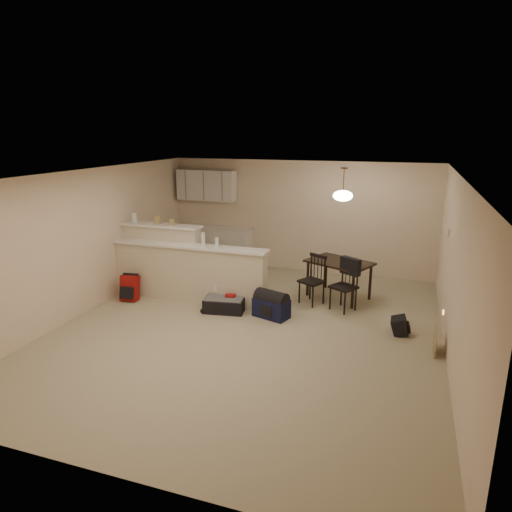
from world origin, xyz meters
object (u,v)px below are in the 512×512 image
at_px(black_daypack, 400,326).
at_px(red_backpack, 130,288).
at_px(dining_table, 339,266).
at_px(dining_chair_far, 344,286).
at_px(suitcase, 225,305).
at_px(pendant_lamp, 343,195).
at_px(navy_duffel, 271,308).
at_px(dining_chair_near, 312,280).

bearing_deg(black_daypack, red_backpack, 91.23).
distance_m(dining_table, dining_chair_far, 0.67).
xyz_separation_m(red_backpack, black_daypack, (4.93, 0.07, -0.11)).
bearing_deg(black_daypack, dining_chair_far, 54.87).
relative_size(red_backpack, black_daypack, 1.57).
bearing_deg(suitcase, pendant_lamp, 27.51).
distance_m(dining_table, navy_duffel, 1.71).
bearing_deg(red_backpack, navy_duffel, -5.39).
xyz_separation_m(dining_table, red_backpack, (-3.74, -1.41, -0.40)).
bearing_deg(dining_table, black_daypack, -24.25).
height_order(dining_table, red_backpack, dining_table).
distance_m(pendant_lamp, navy_duffel, 2.45).
height_order(suitcase, navy_duffel, navy_duffel).
xyz_separation_m(dining_table, navy_duffel, (-0.95, -1.34, -0.48)).
relative_size(dining_chair_far, suitcase, 1.31).
bearing_deg(dining_chair_near, dining_table, 76.80).
relative_size(dining_table, suitcase, 1.95).
bearing_deg(dining_chair_far, suitcase, -129.62).
bearing_deg(red_backpack, suitcase, -4.73).
bearing_deg(dining_table, suitcase, -119.50).
bearing_deg(dining_chair_near, suitcase, -119.72).
height_order(dining_chair_near, suitcase, dining_chair_near).
relative_size(dining_chair_far, black_daypack, 3.02).
bearing_deg(suitcase, navy_duffel, -8.76).
relative_size(suitcase, black_daypack, 2.30).
bearing_deg(dining_chair_far, pendant_lamp, 136.71).
bearing_deg(navy_duffel, black_daypack, 17.69).
bearing_deg(navy_duffel, suitcase, -162.31).
bearing_deg(dining_chair_far, dining_table, 136.71).
height_order(navy_duffel, black_daypack, navy_duffel).
xyz_separation_m(pendant_lamp, navy_duffel, (-0.95, -1.34, -1.82)).
bearing_deg(dining_chair_near, black_daypack, 0.52).
distance_m(dining_chair_far, suitcase, 2.16).
bearing_deg(suitcase, dining_chair_near, 22.89).
bearing_deg(navy_duffel, red_backpack, -160.87).
relative_size(pendant_lamp, red_backpack, 1.28).
height_order(pendant_lamp, dining_chair_far, pendant_lamp).
distance_m(dining_chair_near, red_backpack, 3.45).
distance_m(dining_chair_far, red_backpack, 4.01).
distance_m(dining_chair_far, navy_duffel, 1.37).
bearing_deg(dining_chair_near, red_backpack, -135.67).
xyz_separation_m(suitcase, red_backpack, (-1.92, -0.07, 0.12)).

